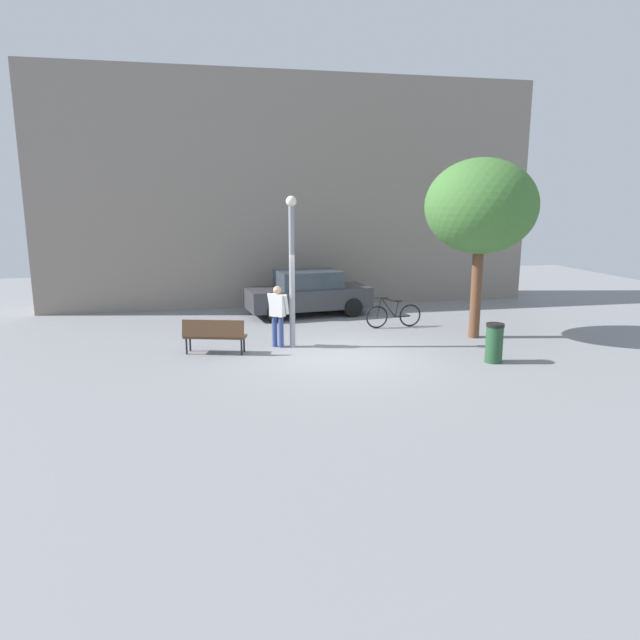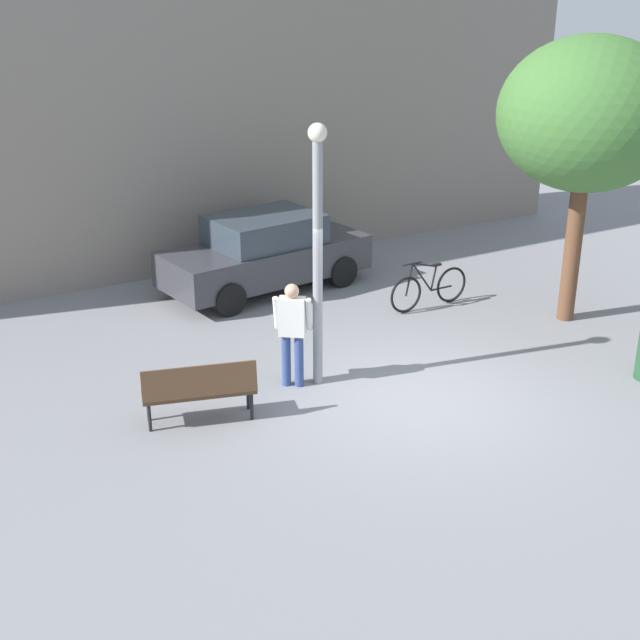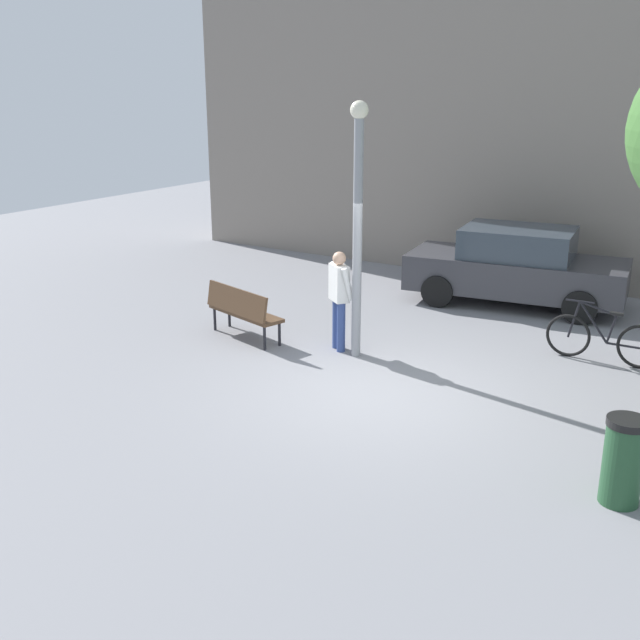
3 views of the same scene
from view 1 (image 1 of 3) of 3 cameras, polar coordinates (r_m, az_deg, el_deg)
ground_plane at (r=14.68m, az=2.30°, el=-3.61°), size 36.00×36.00×0.00m
building_facade at (r=22.25m, az=-2.86°, el=12.52°), size 18.35×2.00×8.37m
lamppost at (r=15.18m, az=-2.82°, el=5.73°), size 0.28×0.28×4.02m
person_by_lamppost at (r=15.42m, az=-4.24°, el=0.81°), size 0.61×0.54×1.67m
park_bench at (r=14.99m, az=-10.48°, el=-1.33°), size 1.67×0.89×0.92m
plaza_tree at (r=16.82m, az=15.71°, el=10.77°), size 3.10×3.10×5.06m
bicycle_black at (r=18.05m, az=7.31°, el=0.47°), size 1.81×0.10×0.97m
parked_car_charcoal at (r=19.78m, az=-1.19°, el=2.71°), size 4.38×2.23×1.55m
trash_bin at (r=14.64m, az=16.95°, el=-2.18°), size 0.44×0.44×0.97m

